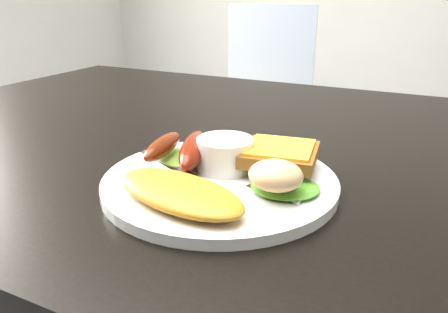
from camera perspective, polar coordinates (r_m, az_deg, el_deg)
name	(u,v)px	position (r m, az deg, el deg)	size (l,w,h in m)	color
dining_table	(228,146)	(0.66, 0.54, 1.41)	(1.20, 0.80, 0.04)	black
dining_chair	(255,117)	(1.84, 4.04, 5.16)	(0.37, 0.37, 0.04)	tan
person	(360,122)	(1.06, 17.30, 4.35)	(0.48, 0.32, 1.33)	navy
plate	(220,182)	(0.47, -0.53, -3.33)	(0.25, 0.25, 0.01)	white
lettuce_left	(187,157)	(0.52, -4.83, -0.05)	(0.07, 0.07, 0.01)	#639625
lettuce_right	(285,187)	(0.44, 7.96, -3.96)	(0.07, 0.06, 0.01)	green
omelette	(179,192)	(0.42, -5.85, -4.65)	(0.15, 0.07, 0.02)	gold
sausage_a	(163,146)	(0.51, -7.98, 1.33)	(0.02, 0.09, 0.02)	#5A0E03
sausage_b	(193,149)	(0.49, -4.04, 0.93)	(0.03, 0.11, 0.03)	maroon
ramekin	(225,154)	(0.48, 0.11, 0.29)	(0.06, 0.06, 0.04)	white
toast_a	(261,158)	(0.51, 4.87, -0.23)	(0.07, 0.07, 0.01)	brown
toast_b	(280,154)	(0.48, 7.31, 0.26)	(0.08, 0.08, 0.01)	#8F5E25
potato_salad	(276,175)	(0.42, 6.76, -2.46)	(0.05, 0.05, 0.03)	#F4F5B4
fork	(182,173)	(0.48, -5.56, -2.10)	(0.16, 0.01, 0.00)	#ADAFB7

